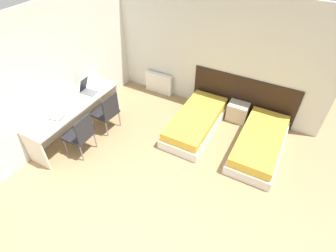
# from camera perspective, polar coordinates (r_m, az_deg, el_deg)

# --- Properties ---
(ground_plane) EXTENTS (20.00, 20.00, 0.00)m
(ground_plane) POSITION_cam_1_polar(r_m,az_deg,el_deg) (4.56, -14.20, -21.46)
(ground_plane) COLOR #9E7F56
(wall_back) EXTENTS (5.46, 0.05, 2.70)m
(wall_back) POSITION_cam_1_polar(r_m,az_deg,el_deg) (6.15, 8.38, 15.49)
(wall_back) COLOR silver
(wall_back) RESTS_ON ground_plane
(wall_left) EXTENTS (0.05, 4.96, 2.70)m
(wall_left) POSITION_cam_1_polar(r_m,az_deg,el_deg) (5.87, -21.20, 11.79)
(wall_left) COLOR silver
(wall_left) RESTS_ON ground_plane
(headboard_panel) EXTENTS (2.40, 0.03, 1.01)m
(headboard_panel) POSITION_cam_1_polar(r_m,az_deg,el_deg) (6.31, 15.89, 6.10)
(headboard_panel) COLOR black
(headboard_panel) RESTS_ON ground_plane
(bed_near_window) EXTENTS (0.88, 1.91, 0.40)m
(bed_near_window) POSITION_cam_1_polar(r_m,az_deg,el_deg) (5.88, 6.10, 0.90)
(bed_near_window) COLOR silver
(bed_near_window) RESTS_ON ground_plane
(bed_near_door) EXTENTS (0.88, 1.91, 0.40)m
(bed_near_door) POSITION_cam_1_polar(r_m,az_deg,el_deg) (5.66, 19.33, -3.57)
(bed_near_door) COLOR silver
(bed_near_door) RESTS_ON ground_plane
(nightstand) EXTENTS (0.45, 0.35, 0.43)m
(nightstand) POSITION_cam_1_polar(r_m,az_deg,el_deg) (6.31, 14.89, 3.02)
(nightstand) COLOR beige
(nightstand) RESTS_ON ground_plane
(radiator) EXTENTS (0.76, 0.12, 0.55)m
(radiator) POSITION_cam_1_polar(r_m,az_deg,el_deg) (7.02, -2.00, 9.33)
(radiator) COLOR silver
(radiator) RESTS_ON ground_plane
(desk) EXTENTS (0.60, 2.23, 0.76)m
(desk) POSITION_cam_1_polar(r_m,az_deg,el_deg) (5.84, -19.67, 3.17)
(desk) COLOR beige
(desk) RESTS_ON ground_plane
(chair_near_laptop) EXTENTS (0.51, 0.51, 0.92)m
(chair_near_laptop) POSITION_cam_1_polar(r_m,az_deg,el_deg) (5.80, -13.18, 3.18)
(chair_near_laptop) COLOR #232328
(chair_near_laptop) RESTS_ON ground_plane
(chair_near_notebook) EXTENTS (0.49, 0.49, 0.92)m
(chair_near_notebook) POSITION_cam_1_polar(r_m,az_deg,el_deg) (5.38, -18.56, -1.59)
(chair_near_notebook) COLOR #232328
(chair_near_notebook) RESTS_ON ground_plane
(laptop) EXTENTS (0.36, 0.25, 0.34)m
(laptop) POSITION_cam_1_polar(r_m,az_deg,el_deg) (6.00, -17.18, 7.57)
(laptop) COLOR slate
(laptop) RESTS_ON desk
(open_notebook) EXTENTS (0.34, 0.28, 0.02)m
(open_notebook) POSITION_cam_1_polar(r_m,az_deg,el_deg) (5.53, -23.32, 1.91)
(open_notebook) COLOR black
(open_notebook) RESTS_ON desk
(mug) EXTENTS (0.08, 0.08, 0.09)m
(mug) POSITION_cam_1_polar(r_m,az_deg,el_deg) (5.70, -19.63, 4.73)
(mug) COLOR white
(mug) RESTS_ON desk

